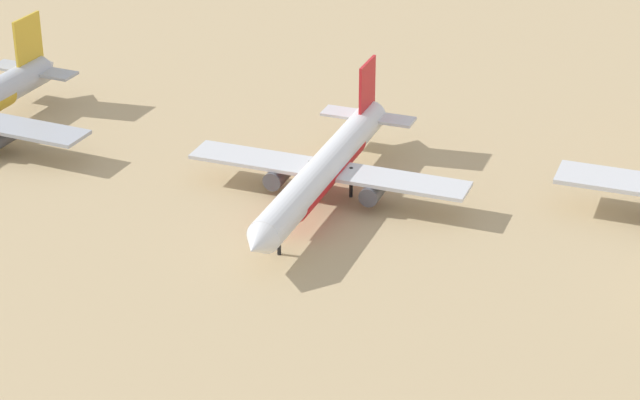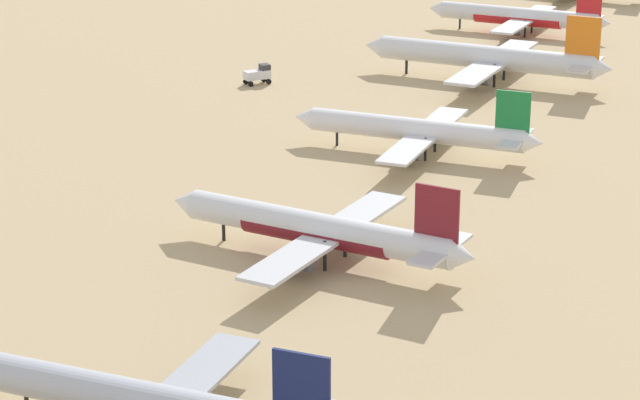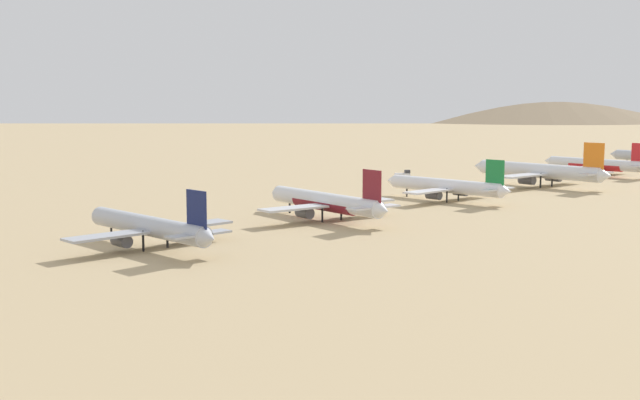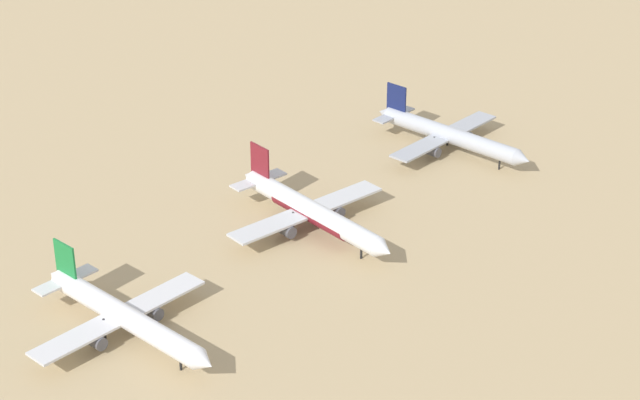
% 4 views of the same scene
% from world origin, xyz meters
% --- Properties ---
extents(parked_jet_1, '(44.16, 36.11, 12.77)m').
position_xyz_m(parked_jet_1, '(-3.22, -73.37, 4.25)').
color(parked_jet_1, silver).
rests_on(parked_jet_1, ground).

